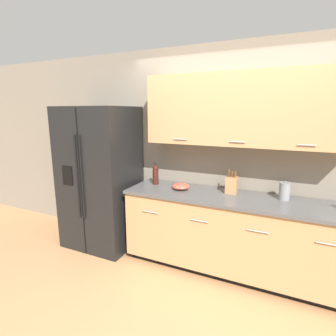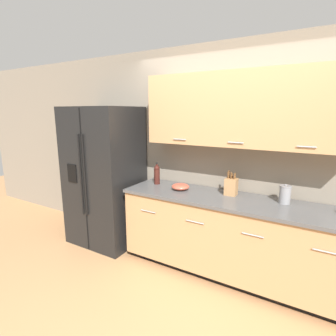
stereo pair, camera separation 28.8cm
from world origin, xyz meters
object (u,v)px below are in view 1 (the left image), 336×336
at_px(refrigerator, 100,178).
at_px(steel_canister, 284,191).
at_px(wine_bottle, 156,174).
at_px(knife_block, 232,185).
at_px(mixing_bowl, 181,186).

height_order(refrigerator, steel_canister, refrigerator).
bearing_deg(refrigerator, wine_bottle, 10.70).
distance_m(wine_bottle, steel_canister, 1.52).
distance_m(knife_block, steel_canister, 0.55).
bearing_deg(knife_block, wine_bottle, -178.20).
xyz_separation_m(refrigerator, steel_canister, (2.29, 0.19, 0.06)).
height_order(refrigerator, wine_bottle, refrigerator).
relative_size(knife_block, wine_bottle, 0.99).
distance_m(refrigerator, steel_canister, 2.30).
bearing_deg(refrigerator, mixing_bowl, 3.57).
height_order(wine_bottle, mixing_bowl, wine_bottle).
distance_m(refrigerator, wine_bottle, 0.79).
xyz_separation_m(knife_block, wine_bottle, (-0.96, -0.03, 0.03)).
relative_size(refrigerator, wine_bottle, 6.80).
relative_size(refrigerator, steel_canister, 9.38).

